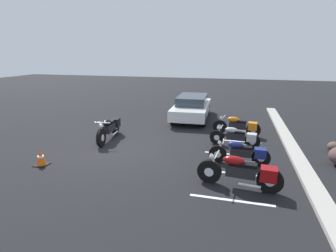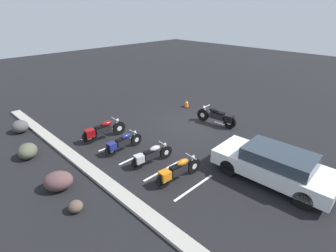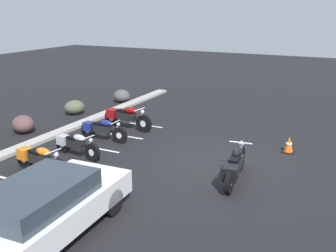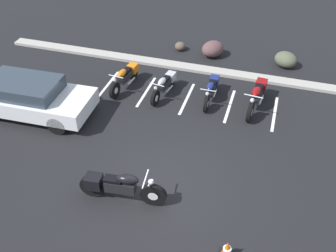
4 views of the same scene
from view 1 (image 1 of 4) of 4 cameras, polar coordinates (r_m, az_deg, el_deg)
name	(u,v)px [view 1 (image 1 of 4)]	position (r m, az deg, el deg)	size (l,w,h in m)	color
ground	(119,148)	(10.44, -10.68, -4.63)	(60.00, 60.00, 0.00)	black
motorcycle_black_featured	(110,128)	(11.42, -12.56, -0.35)	(2.38, 0.70, 0.94)	black
parked_bike_0	(239,126)	(12.07, 15.17, 0.04)	(0.63, 2.10, 0.83)	black
parked_bike_1	(237,137)	(10.57, 14.81, -2.30)	(0.62, 1.95, 0.77)	black
parked_bike_2	(242,153)	(8.96, 15.88, -5.62)	(0.55, 1.98, 0.78)	black
parked_bike_3	(243,172)	(7.43, 16.07, -9.61)	(0.67, 2.29, 0.90)	black
car_white	(192,107)	(14.65, 5.21, 4.19)	(4.37, 1.97, 1.29)	black
concrete_curb	(301,163)	(9.73, 26.91, -7.29)	(18.00, 0.50, 0.12)	#A8A399
landscape_rock_1	(334,147)	(11.60, 32.46, -3.84)	(0.47, 0.46, 0.38)	brown
traffic_cone	(41,158)	(9.58, -25.96, -6.26)	(0.40, 0.40, 0.55)	black
stall_line_0	(235,130)	(12.88, 14.45, -0.95)	(0.10, 2.10, 0.00)	white
stall_line_1	(235,141)	(11.37, 14.32, -3.16)	(0.10, 2.10, 0.00)	white
stall_line_2	(234,155)	(9.88, 14.16, -6.04)	(0.10, 2.10, 0.00)	white
stall_line_3	(233,173)	(8.42, 13.94, -9.94)	(0.10, 2.10, 0.00)	white
stall_line_4	(231,200)	(7.01, 13.62, -15.42)	(0.10, 2.10, 0.00)	white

